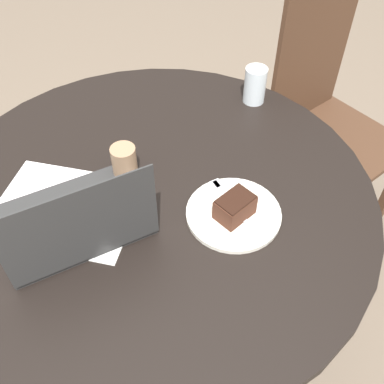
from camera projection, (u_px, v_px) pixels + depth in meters
ground_plane at (165, 325)px, 1.71m from camera, size 12.00×12.00×0.00m
dining_table at (157, 233)px, 1.29m from camera, size 1.15×1.15×0.76m
chair at (325, 121)px, 1.74m from camera, size 0.58×0.58×1.01m
paper_document at (66, 208)px, 1.11m from camera, size 0.41×0.36×0.00m
plate at (233, 214)px, 1.09m from camera, size 0.23×0.23×0.01m
cake_slice at (235, 207)px, 1.06m from camera, size 0.11×0.11×0.06m
fork at (227, 198)px, 1.12m from camera, size 0.09×0.16×0.00m
coffee_glass at (124, 163)px, 1.16m from camera, size 0.06×0.06×0.10m
water_glass at (255, 85)px, 1.38m from camera, size 0.07×0.07×0.11m
laptop at (75, 221)px, 1.04m from camera, size 0.41×0.37×0.23m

